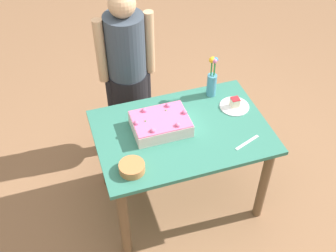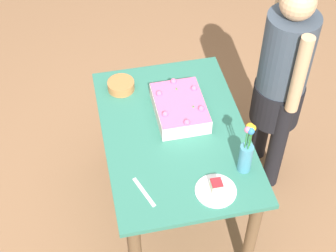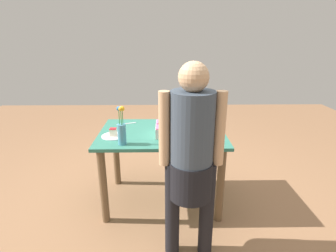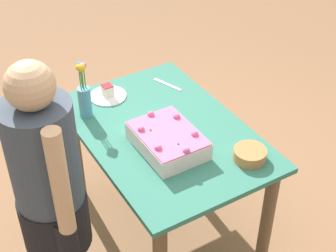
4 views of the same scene
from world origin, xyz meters
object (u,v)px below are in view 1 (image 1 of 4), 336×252
cake_knife (247,142)px  flower_vase (212,80)px  person_standing (127,67)px  sheet_cake (161,124)px  serving_plate_with_slice (235,105)px  fruit_bowl (132,168)px

cake_knife → flower_vase: bearing=73.9°
person_standing → flower_vase: bearing=53.3°
sheet_cake → flower_vase: size_ratio=1.15×
serving_plate_with_slice → flower_vase: size_ratio=0.64×
sheet_cake → serving_plate_with_slice: 0.59m
serving_plate_with_slice → person_standing: (-0.66, 0.59, 0.07)m
serving_plate_with_slice → fruit_bowl: size_ratio=1.31×
serving_plate_with_slice → cake_knife: bearing=-101.0°
fruit_bowl → person_standing: 0.98m
flower_vase → fruit_bowl: 0.94m
sheet_cake → flower_vase: (0.47, 0.24, 0.08)m
sheet_cake → fruit_bowl: (-0.28, -0.30, -0.02)m
fruit_bowl → person_standing: bearing=77.6°
sheet_cake → cake_knife: (0.51, -0.31, -0.05)m
sheet_cake → serving_plate_with_slice: bearing=5.6°
serving_plate_with_slice → person_standing: 0.88m
cake_knife → person_standing: size_ratio=0.14×
fruit_bowl → person_standing: size_ratio=0.11×
cake_knife → fruit_bowl: 0.79m
serving_plate_with_slice → person_standing: person_standing is taller
cake_knife → fruit_bowl: bearing=159.6°
flower_vase → sheet_cake: bearing=-152.8°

